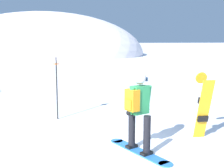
# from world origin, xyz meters

# --- Properties ---
(ground_plane) EXTENTS (300.00, 300.00, 0.00)m
(ground_plane) POSITION_xyz_m (0.00, 0.00, 0.00)
(ground_plane) COLOR white
(ridge_peak_main) EXTENTS (28.40, 25.56, 12.24)m
(ridge_peak_main) POSITION_xyz_m (-4.88, 36.72, 0.00)
(ridge_peak_main) COLOR white
(ridge_peak_main) RESTS_ON ground
(snowboarder_main) EXTENTS (1.01, 1.66, 1.71)m
(snowboarder_main) POSITION_xyz_m (0.23, -0.51, 0.92)
(snowboarder_main) COLOR blue
(snowboarder_main) RESTS_ON ground
(spare_snowboard) EXTENTS (0.28, 0.48, 1.60)m
(spare_snowboard) POSITION_xyz_m (1.93, 0.07, 0.81)
(spare_snowboard) COLOR orange
(spare_snowboard) RESTS_ON ground
(piste_marker_near) EXTENTS (0.20, 0.20, 1.91)m
(piste_marker_near) POSITION_xyz_m (-1.56, 2.35, 1.09)
(piste_marker_near) COLOR black
(piste_marker_near) RESTS_ON ground
(rock_mid) EXTENTS (0.63, 0.54, 0.44)m
(rock_mid) POSITION_xyz_m (1.41, 4.98, 0.00)
(rock_mid) COLOR #4C4742
(rock_mid) RESTS_ON ground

